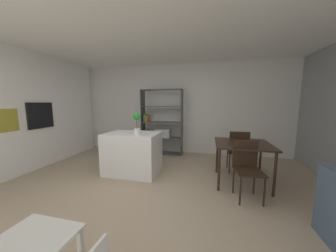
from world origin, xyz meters
name	(u,v)px	position (x,y,z in m)	size (l,w,h in m)	color
ground_plane	(140,195)	(0.00, 0.00, 0.00)	(9.53, 9.53, 0.00)	tan
ceiling_slab	(136,22)	(0.00, 0.00, 2.71)	(6.92, 5.54, 0.06)	white
back_partition	(173,109)	(0.00, 2.74, 1.34)	(6.92, 0.06, 2.68)	silver
built_in_oven	(41,115)	(-2.73, 0.68, 1.25)	(0.06, 0.62, 0.59)	black
kitchen_island	(133,153)	(-0.51, 0.85, 0.44)	(1.13, 0.79, 0.89)	white
potted_plant_on_island	(137,122)	(-0.35, 0.74, 1.15)	(0.15, 0.15, 0.45)	white
open_bookshelf	(160,127)	(-0.32, 2.41, 0.83)	(1.23, 0.35, 1.93)	#4C4C51
child_table	(31,250)	(-0.20, -1.62, 0.42)	(0.58, 0.52, 0.50)	silver
dining_table	(243,147)	(1.73, 0.88, 0.70)	(0.99, 0.94, 0.78)	black
dining_chair_far	(238,149)	(1.73, 1.37, 0.55)	(0.42, 0.43, 0.93)	black
dining_chair_near	(247,164)	(1.71, 0.38, 0.55)	(0.46, 0.48, 0.92)	black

